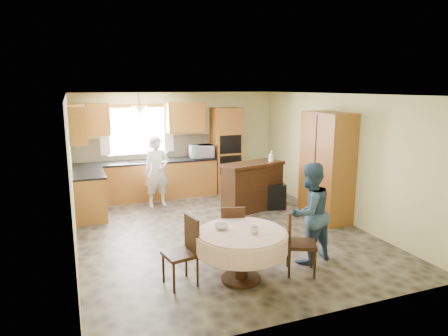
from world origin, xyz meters
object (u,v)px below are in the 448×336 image
chair_right (296,238)px  person_dining (309,213)px  chair_back (232,230)px  oven_tower (226,150)px  sideboard (252,188)px  cupboard (327,167)px  dining_table (241,242)px  person_sink (157,172)px  chair_left (185,248)px

chair_right → person_dining: bearing=-27.6°
person_dining → chair_back: bearing=-35.7°
chair_back → person_dining: 1.19m
oven_tower → sideboard: 1.76m
person_dining → oven_tower: bearing=-107.7°
oven_tower → cupboard: 2.95m
chair_right → chair_back: bearing=69.9°
person_dining → dining_table: bearing=-3.2°
sideboard → dining_table: sideboard is taller
cupboard → person_sink: 3.65m
oven_tower → chair_left: (-2.29, -4.36, -0.55)m
oven_tower → dining_table: (-1.55, -4.56, -0.50)m
cupboard → chair_right: bearing=-133.8°
oven_tower → chair_left: bearing=-117.7°
chair_left → chair_back: bearing=107.3°
cupboard → chair_right: (-1.80, -1.88, -0.55)m
chair_left → person_dining: bearing=79.9°
chair_right → cupboard: bearing=-17.4°
cupboard → person_dining: size_ratio=1.40×
chair_back → person_sink: size_ratio=0.56×
chair_left → chair_right: size_ratio=0.98×
chair_back → person_dining: person_dining is taller
dining_table → person_sink: 3.93m
person_sink → person_dining: bearing=-71.0°
person_sink → sideboard: bearing=-32.3°
oven_tower → person_sink: (-1.90, -0.65, -0.28)m
sideboard → person_dining: (-0.31, -2.69, 0.28)m
cupboard → chair_left: cupboard is taller
dining_table → oven_tower: bearing=71.2°
sideboard → dining_table: 3.26m
person_dining → cupboard: bearing=-144.7°
chair_right → dining_table: bearing=111.5°
chair_left → chair_back: size_ratio=1.06×
dining_table → person_dining: person_dining is taller
sideboard → chair_right: 3.04m
chair_back → person_sink: 3.31m
oven_tower → sideboard: (-0.04, -1.66, -0.57)m
cupboard → chair_left: bearing=-154.3°
person_dining → sideboard: bearing=-109.7°
chair_left → person_sink: bearing=163.4°
chair_right → oven_tower: bearing=17.4°
sideboard → person_dining: size_ratio=0.89×
oven_tower → sideboard: bearing=-91.3°
cupboard → person_dining: 2.16m
sideboard → person_sink: bearing=137.7°
cupboard → chair_back: size_ratio=2.46×
dining_table → person_sink: size_ratio=0.80×
cupboard → chair_right: cupboard is taller
sideboard → person_dining: 2.72m
oven_tower → cupboard: cupboard is taller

